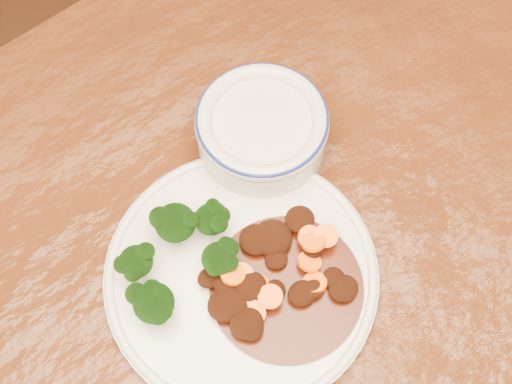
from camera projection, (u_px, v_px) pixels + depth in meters
dining_table at (241, 368)px, 0.75m from camera, size 1.55×0.99×0.75m
dinner_plate at (241, 275)px, 0.70m from camera, size 0.27×0.27×0.02m
broccoli_florets at (177, 254)px, 0.68m from camera, size 0.13×0.10×0.05m
mince_stew at (271, 280)px, 0.68m from camera, size 0.15×0.15×0.03m
dip_bowl at (262, 130)px, 0.74m from camera, size 0.14×0.14×0.06m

